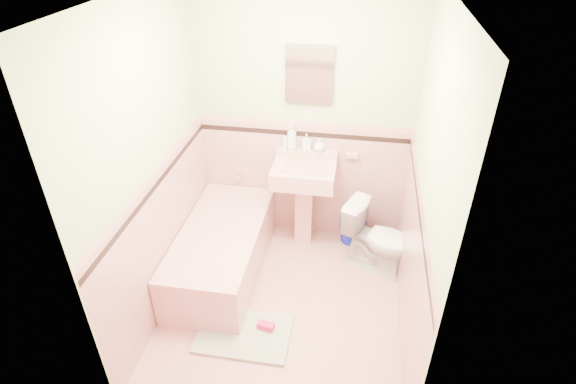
% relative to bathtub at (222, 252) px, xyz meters
% --- Properties ---
extents(floor, '(2.20, 2.20, 0.00)m').
position_rel_bathtub_xyz_m(floor, '(0.63, -0.33, -0.23)').
color(floor, '#D58F8B').
rests_on(floor, ground).
extents(wall_back, '(2.50, 0.00, 2.50)m').
position_rel_bathtub_xyz_m(wall_back, '(0.63, 0.77, 1.02)').
color(wall_back, beige).
rests_on(wall_back, ground).
extents(wall_front, '(2.50, 0.00, 2.50)m').
position_rel_bathtub_xyz_m(wall_front, '(0.63, -1.43, 1.02)').
color(wall_front, beige).
rests_on(wall_front, ground).
extents(wall_left, '(0.00, 2.50, 2.50)m').
position_rel_bathtub_xyz_m(wall_left, '(-0.37, -0.33, 1.02)').
color(wall_left, beige).
rests_on(wall_left, ground).
extents(wall_right, '(0.00, 2.50, 2.50)m').
position_rel_bathtub_xyz_m(wall_right, '(1.63, -0.33, 1.02)').
color(wall_right, beige).
rests_on(wall_right, ground).
extents(wainscot_back, '(2.00, 0.00, 2.00)m').
position_rel_bathtub_xyz_m(wainscot_back, '(0.63, 0.76, 0.38)').
color(wainscot_back, '#D89491').
rests_on(wainscot_back, ground).
extents(wainscot_front, '(2.00, 0.00, 2.00)m').
position_rel_bathtub_xyz_m(wainscot_front, '(0.63, -1.42, 0.38)').
color(wainscot_front, '#D89491').
rests_on(wainscot_front, ground).
extents(wainscot_left, '(0.00, 2.20, 2.20)m').
position_rel_bathtub_xyz_m(wainscot_left, '(-0.36, -0.33, 0.38)').
color(wainscot_left, '#D89491').
rests_on(wainscot_left, ground).
extents(wainscot_right, '(0.00, 2.20, 2.20)m').
position_rel_bathtub_xyz_m(wainscot_right, '(1.62, -0.33, 0.38)').
color(wainscot_right, '#D89491').
rests_on(wainscot_right, ground).
extents(accent_back, '(2.00, 0.00, 2.00)m').
position_rel_bathtub_xyz_m(accent_back, '(0.63, 0.75, 0.90)').
color(accent_back, black).
rests_on(accent_back, ground).
extents(accent_front, '(2.00, 0.00, 2.00)m').
position_rel_bathtub_xyz_m(accent_front, '(0.63, -1.41, 0.90)').
color(accent_front, black).
rests_on(accent_front, ground).
extents(accent_left, '(0.00, 2.20, 2.20)m').
position_rel_bathtub_xyz_m(accent_left, '(-0.35, -0.33, 0.89)').
color(accent_left, black).
rests_on(accent_left, ground).
extents(accent_right, '(0.00, 2.20, 2.20)m').
position_rel_bathtub_xyz_m(accent_right, '(1.61, -0.33, 0.89)').
color(accent_right, black).
rests_on(accent_right, ground).
extents(cap_back, '(2.00, 0.00, 2.00)m').
position_rel_bathtub_xyz_m(cap_back, '(0.63, 0.75, 0.99)').
color(cap_back, '#D5888A').
rests_on(cap_back, ground).
extents(cap_front, '(2.00, 0.00, 2.00)m').
position_rel_bathtub_xyz_m(cap_front, '(0.63, -1.41, 0.99)').
color(cap_front, '#D5888A').
rests_on(cap_front, ground).
extents(cap_left, '(0.00, 2.20, 2.20)m').
position_rel_bathtub_xyz_m(cap_left, '(-0.35, -0.33, 1.00)').
color(cap_left, '#D5888A').
rests_on(cap_left, ground).
extents(cap_right, '(0.00, 2.20, 2.20)m').
position_rel_bathtub_xyz_m(cap_right, '(1.61, -0.33, 1.00)').
color(cap_right, '#D5888A').
rests_on(cap_right, ground).
extents(bathtub, '(0.70, 1.50, 0.45)m').
position_rel_bathtub_xyz_m(bathtub, '(0.00, 0.00, 0.00)').
color(bathtub, '#D0928F').
rests_on(bathtub, floor).
extents(tub_faucet, '(0.04, 0.12, 0.04)m').
position_rel_bathtub_xyz_m(tub_faucet, '(0.00, 0.72, 0.41)').
color(tub_faucet, silver).
rests_on(tub_faucet, wall_back).
extents(sink, '(0.58, 0.48, 0.91)m').
position_rel_bathtub_xyz_m(sink, '(0.68, 0.53, 0.23)').
color(sink, '#D0928F').
rests_on(sink, floor).
extents(sink_faucet, '(0.02, 0.02, 0.10)m').
position_rel_bathtub_xyz_m(sink_faucet, '(0.68, 0.67, 0.72)').
color(sink_faucet, silver).
rests_on(sink_faucet, sink).
extents(medicine_cabinet, '(0.40, 0.04, 0.51)m').
position_rel_bathtub_xyz_m(medicine_cabinet, '(0.68, 0.74, 1.47)').
color(medicine_cabinet, white).
rests_on(medicine_cabinet, wall_back).
extents(soap_dish, '(0.12, 0.07, 0.04)m').
position_rel_bathtub_xyz_m(soap_dish, '(1.10, 0.73, 0.72)').
color(soap_dish, '#D0928F').
rests_on(soap_dish, wall_back).
extents(soap_bottle_left, '(0.12, 0.12, 0.25)m').
position_rel_bathtub_xyz_m(soap_bottle_left, '(0.53, 0.71, 0.87)').
color(soap_bottle_left, '#B2B2B2').
rests_on(soap_bottle_left, sink).
extents(soap_bottle_mid, '(0.09, 0.09, 0.16)m').
position_rel_bathtub_xyz_m(soap_bottle_mid, '(0.67, 0.71, 0.83)').
color(soap_bottle_mid, '#B2B2B2').
rests_on(soap_bottle_mid, sink).
extents(soap_bottle_right, '(0.13, 0.13, 0.13)m').
position_rel_bathtub_xyz_m(soap_bottle_right, '(0.79, 0.71, 0.82)').
color(soap_bottle_right, '#B2B2B2').
rests_on(soap_bottle_right, sink).
extents(tube, '(0.04, 0.04, 0.12)m').
position_rel_bathtub_xyz_m(tube, '(0.47, 0.71, 0.81)').
color(tube, white).
rests_on(tube, sink).
extents(toilet, '(0.74, 0.58, 0.66)m').
position_rel_bathtub_xyz_m(toilet, '(1.42, 0.31, 0.11)').
color(toilet, white).
rests_on(toilet, floor).
extents(bucket, '(0.33, 0.33, 0.28)m').
position_rel_bathtub_xyz_m(bucket, '(1.17, 0.66, -0.09)').
color(bucket, '#0B1AB6').
rests_on(bucket, floor).
extents(bath_mat, '(0.74, 0.50, 0.03)m').
position_rel_bathtub_xyz_m(bath_mat, '(0.38, -0.72, -0.21)').
color(bath_mat, '#98AA8E').
rests_on(bath_mat, floor).
extents(shoe, '(0.15, 0.09, 0.05)m').
position_rel_bathtub_xyz_m(shoe, '(0.54, -0.64, -0.17)').
color(shoe, '#BF1E59').
rests_on(shoe, bath_mat).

